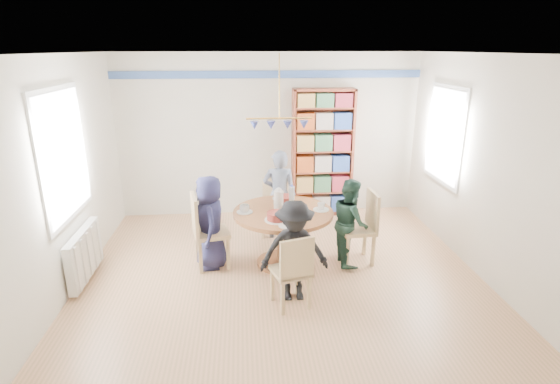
{
  "coord_description": "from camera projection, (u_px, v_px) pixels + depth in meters",
  "views": [
    {
      "loc": [
        -0.45,
        -4.73,
        2.75
      ],
      "look_at": [
        0.0,
        0.4,
        1.05
      ],
      "focal_mm": 28.0,
      "sensor_mm": 36.0,
      "label": 1
    }
  ],
  "objects": [
    {
      "name": "ground",
      "position": [
        283.0,
        283.0,
        5.38
      ],
      "size": [
        5.0,
        5.0,
        0.0
      ],
      "primitive_type": "plane",
      "color": "tan"
    },
    {
      "name": "room_shell",
      "position": [
        257.0,
        138.0,
        5.66
      ],
      "size": [
        5.0,
        5.0,
        5.0
      ],
      "color": "white",
      "rests_on": "ground"
    },
    {
      "name": "radiator",
      "position": [
        85.0,
        254.0,
        5.35
      ],
      "size": [
        0.12,
        1.0,
        0.6
      ],
      "color": "silver",
      "rests_on": "ground"
    },
    {
      "name": "dining_table",
      "position": [
        283.0,
        225.0,
        5.69
      ],
      "size": [
        1.3,
        1.3,
        0.75
      ],
      "color": "brown",
      "rests_on": "ground"
    },
    {
      "name": "chair_left",
      "position": [
        205.0,
        228.0,
        5.62
      ],
      "size": [
        0.52,
        0.52,
        0.99
      ],
      "color": "#CFB37F",
      "rests_on": "ground"
    },
    {
      "name": "chair_right",
      "position": [
        363.0,
        224.0,
        5.78
      ],
      "size": [
        0.45,
        0.45,
        0.98
      ],
      "color": "#CFB37F",
      "rests_on": "ground"
    },
    {
      "name": "chair_far",
      "position": [
        274.0,
        204.0,
        6.69
      ],
      "size": [
        0.45,
        0.45,
        0.87
      ],
      "color": "#CFB37F",
      "rests_on": "ground"
    },
    {
      "name": "chair_near",
      "position": [
        293.0,
        269.0,
        4.72
      ],
      "size": [
        0.48,
        0.48,
        0.87
      ],
      "color": "#CFB37F",
      "rests_on": "ground"
    },
    {
      "name": "person_left",
      "position": [
        210.0,
        222.0,
        5.62
      ],
      "size": [
        0.48,
        0.66,
        1.24
      ],
      "primitive_type": "imported",
      "rotation": [
        0.0,
        0.0,
        -1.42
      ],
      "color": "#1A1B3B",
      "rests_on": "ground"
    },
    {
      "name": "person_right",
      "position": [
        350.0,
        222.0,
        5.73
      ],
      "size": [
        0.45,
        0.57,
        1.16
      ],
      "primitive_type": "imported",
      "rotation": [
        0.0,
        0.0,
        1.59
      ],
      "color": "#193227",
      "rests_on": "ground"
    },
    {
      "name": "person_far",
      "position": [
        279.0,
        195.0,
        6.48
      ],
      "size": [
        0.54,
        0.4,
        1.36
      ],
      "primitive_type": "imported",
      "rotation": [
        0.0,
        0.0,
        2.98
      ],
      "color": "gray",
      "rests_on": "ground"
    },
    {
      "name": "person_near",
      "position": [
        294.0,
        251.0,
        4.88
      ],
      "size": [
        0.77,
        0.45,
        1.19
      ],
      "primitive_type": "imported",
      "rotation": [
        0.0,
        0.0,
        0.01
      ],
      "color": "black",
      "rests_on": "ground"
    },
    {
      "name": "bookshelf",
      "position": [
        322.0,
        154.0,
        7.33
      ],
      "size": [
        1.02,
        0.31,
        2.14
      ],
      "color": "maroon",
      "rests_on": "ground"
    },
    {
      "name": "tableware",
      "position": [
        281.0,
        205.0,
        5.63
      ],
      "size": [
        1.2,
        1.2,
        0.32
      ],
      "color": "white",
      "rests_on": "dining_table"
    }
  ]
}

